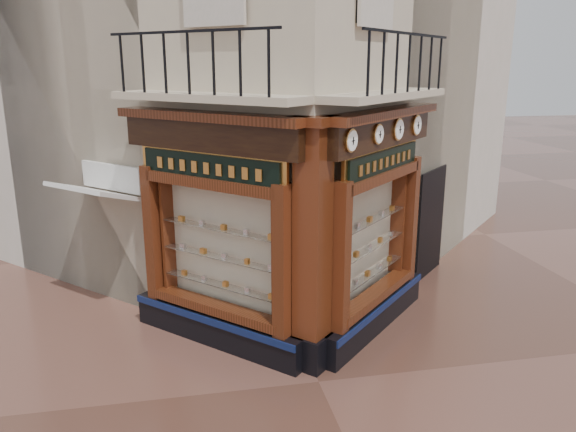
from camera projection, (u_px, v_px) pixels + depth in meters
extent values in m
plane|color=#4D2E24|center=(319.00, 382.00, 8.57)|extent=(80.00, 80.00, 0.00)
cube|color=#B9A890|center=(256.00, 5.00, 12.83)|extent=(11.31, 11.31, 12.00)
cube|color=beige|center=(151.00, 32.00, 14.84)|extent=(11.31, 11.31, 11.00)
cube|color=beige|center=(331.00, 34.00, 15.77)|extent=(11.31, 11.31, 11.00)
cube|color=black|center=(216.00, 329.00, 9.69)|extent=(2.72, 2.72, 0.55)
cube|color=#0C183F|center=(209.00, 321.00, 9.48)|extent=(2.50, 2.50, 0.12)
cube|color=#37170A|center=(283.00, 262.00, 8.55)|extent=(0.37, 0.37, 2.45)
cube|color=#37170A|center=(154.00, 233.00, 10.05)|extent=(0.37, 0.37, 2.45)
cube|color=beige|center=(226.00, 243.00, 9.57)|extent=(1.80, 1.80, 2.10)
cube|color=black|center=(210.00, 136.00, 8.83)|extent=(2.69, 2.69, 0.50)
cube|color=#37170A|center=(207.00, 116.00, 8.70)|extent=(2.86, 2.86, 0.14)
cube|color=black|center=(374.00, 315.00, 10.23)|extent=(2.72, 2.72, 0.55)
cube|color=#0C183F|center=(385.00, 306.00, 10.07)|extent=(2.50, 2.50, 0.12)
cube|color=#37170A|center=(339.00, 258.00, 8.71)|extent=(0.37, 0.37, 2.45)
cube|color=#37170A|center=(408.00, 219.00, 10.96)|extent=(0.37, 0.37, 2.45)
cube|color=beige|center=(361.00, 235.00, 10.02)|extent=(1.80, 1.80, 2.10)
cube|color=black|center=(381.00, 132.00, 9.37)|extent=(2.69, 2.69, 0.50)
cube|color=#37170A|center=(386.00, 113.00, 9.25)|extent=(2.86, 2.86, 0.14)
cube|color=black|center=(311.00, 350.00, 8.98)|extent=(0.78, 0.78, 0.55)
cube|color=#37170A|center=(313.00, 235.00, 8.47)|extent=(0.64, 0.64, 3.50)
cube|color=#37170A|center=(314.00, 121.00, 8.02)|extent=(0.85, 0.85, 0.14)
cube|color=#B9A890|center=(205.00, 97.00, 8.60)|extent=(2.97, 2.97, 0.12)
cube|color=black|center=(187.00, 31.00, 8.09)|extent=(2.36, 2.36, 0.04)
cube|color=#B9A890|center=(388.00, 95.00, 9.16)|extent=(2.97, 2.97, 0.12)
cube|color=black|center=(411.00, 34.00, 8.73)|extent=(2.36, 2.36, 0.04)
cylinder|color=#C68C42|center=(351.00, 141.00, 8.15)|extent=(0.28, 0.28, 0.35)
cylinder|color=white|center=(353.00, 141.00, 8.13)|extent=(0.23, 0.23, 0.30)
cube|color=black|center=(353.00, 141.00, 8.12)|extent=(0.02, 0.02, 0.12)
cube|color=black|center=(353.00, 141.00, 8.12)|extent=(0.07, 0.07, 0.01)
cylinder|color=#C68C42|center=(378.00, 134.00, 8.89)|extent=(0.27, 0.27, 0.33)
cylinder|color=white|center=(380.00, 134.00, 8.87)|extent=(0.21, 0.21, 0.28)
cube|color=black|center=(380.00, 134.00, 8.86)|extent=(0.02, 0.02, 0.11)
cube|color=black|center=(380.00, 134.00, 8.86)|extent=(0.07, 0.07, 0.01)
cylinder|color=#C68C42|center=(398.00, 129.00, 9.53)|extent=(0.31, 0.31, 0.39)
cylinder|color=white|center=(400.00, 130.00, 9.51)|extent=(0.25, 0.25, 0.33)
cube|color=black|center=(400.00, 130.00, 9.50)|extent=(0.02, 0.02, 0.13)
cube|color=black|center=(400.00, 130.00, 9.50)|extent=(0.08, 0.08, 0.01)
cylinder|color=#C68C42|center=(416.00, 125.00, 10.19)|extent=(0.30, 0.30, 0.38)
cylinder|color=white|center=(418.00, 125.00, 10.18)|extent=(0.24, 0.24, 0.33)
cube|color=black|center=(418.00, 125.00, 10.17)|extent=(0.02, 0.02, 0.13)
cube|color=black|center=(418.00, 125.00, 10.17)|extent=(0.08, 0.08, 0.01)
cube|color=#C6863A|center=(210.00, 168.00, 8.93)|extent=(2.16, 2.16, 0.58)
cube|color=black|center=(208.00, 168.00, 8.90)|extent=(2.02, 2.02, 0.43)
cube|color=#C6863A|center=(382.00, 162.00, 9.48)|extent=(2.03, 2.03, 0.54)
cube|color=black|center=(384.00, 162.00, 9.46)|extent=(1.89, 1.89, 0.41)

